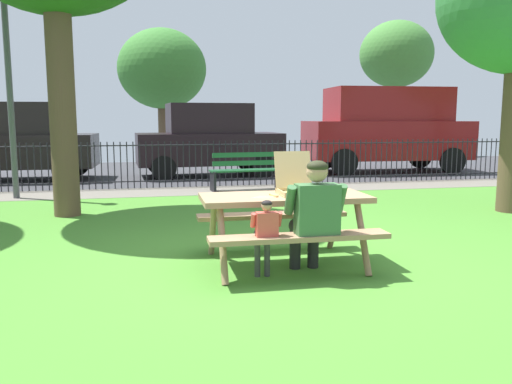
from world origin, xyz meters
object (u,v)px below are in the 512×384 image
object	(u,v)px
picnic_table_foreground	(285,211)
parked_car_center	(387,128)
adult_at_table	(314,213)
far_tree_midleft	(162,69)
park_bench_center	(247,172)
parked_car_far_left	(16,141)
lamp_post_walkway	(8,58)
pizza_slice_on_table	(266,196)
far_tree_center	(396,55)
child_at_table	(265,231)
parked_car_left	(209,139)
pizza_box_open	(297,186)

from	to	relation	value
picnic_table_foreground	parked_car_center	size ratio (longest dim) A/B	0.38
adult_at_table	far_tree_midleft	xyz separation A→B (m)	(-0.89, 16.53, 2.84)
park_bench_center	parked_car_far_left	world-z (taller)	parked_car_far_left
picnic_table_foreground	parked_car_far_left	bearing A→B (deg)	117.68
lamp_post_walkway	park_bench_center	bearing A→B (deg)	2.05
park_bench_center	lamp_post_walkway	bearing A→B (deg)	-177.95
pizza_slice_on_table	adult_at_table	bearing A→B (deg)	-46.54
picnic_table_foreground	parked_car_center	bearing A→B (deg)	58.36
lamp_post_walkway	far_tree_midleft	distance (m)	10.86
parked_car_center	far_tree_center	world-z (taller)	far_tree_center
lamp_post_walkway	far_tree_center	distance (m)	16.91
lamp_post_walkway	far_tree_center	bearing A→B (deg)	37.79
child_at_table	parked_car_center	xyz separation A→B (m)	(5.84, 9.46, 0.81)
far_tree_midleft	park_bench_center	bearing A→B (deg)	-81.91
far_tree_midleft	lamp_post_walkway	bearing A→B (deg)	-107.71
pizza_slice_on_table	far_tree_center	bearing A→B (deg)	59.43
park_bench_center	far_tree_midleft	world-z (taller)	far_tree_midleft
pizza_slice_on_table	parked_car_left	bearing A→B (deg)	86.93
pizza_box_open	parked_car_far_left	bearing A→B (deg)	118.58
picnic_table_foreground	pizza_box_open	distance (m)	0.31
picnic_table_foreground	lamp_post_walkway	distance (m)	7.30
picnic_table_foreground	lamp_post_walkway	size ratio (longest dim) A/B	0.40
picnic_table_foreground	adult_at_table	distance (m)	0.53
pizza_box_open	far_tree_midleft	distance (m)	16.22
adult_at_table	pizza_slice_on_table	bearing A→B (deg)	133.46
picnic_table_foreground	park_bench_center	bearing A→B (deg)	83.05
child_at_table	lamp_post_walkway	world-z (taller)	lamp_post_walkway
pizza_box_open	parked_car_far_left	distance (m)	10.11
picnic_table_foreground	park_bench_center	distance (m)	5.93
park_bench_center	picnic_table_foreground	bearing A→B (deg)	-96.95
far_tree_midleft	pizza_box_open	bearing A→B (deg)	-86.86
far_tree_center	parked_car_center	bearing A→B (deg)	-118.07
parked_car_far_left	parked_car_center	xyz separation A→B (m)	(10.19, -0.00, 0.29)
parked_car_far_left	parked_car_center	size ratio (longest dim) A/B	0.83
picnic_table_foreground	lamp_post_walkway	bearing A→B (deg)	125.14
pizza_box_open	lamp_post_walkway	world-z (taller)	lamp_post_walkway
parked_car_center	lamp_post_walkway	bearing A→B (deg)	-161.31
child_at_table	parked_car_far_left	world-z (taller)	parked_car_far_left
parked_car_left	parked_car_center	xyz separation A→B (m)	(5.25, -0.00, 0.29)
picnic_table_foreground	parked_car_left	distance (m)	8.95
parked_car_far_left	pizza_box_open	bearing A→B (deg)	-61.42
far_tree_center	parked_car_left	bearing A→B (deg)	-141.85
lamp_post_walkway	picnic_table_foreground	bearing A→B (deg)	-54.86
picnic_table_foreground	lamp_post_walkway	world-z (taller)	lamp_post_walkway
far_tree_midleft	picnic_table_foreground	bearing A→B (deg)	-87.41
pizza_box_open	park_bench_center	size ratio (longest dim) A/B	0.30
parked_car_left	far_tree_midleft	xyz separation A→B (m)	(-0.98, 7.10, 2.48)
park_bench_center	parked_car_center	size ratio (longest dim) A/B	0.34
pizza_slice_on_table	far_tree_midleft	size ratio (longest dim) A/B	0.05
child_at_table	far_tree_center	bearing A→B (deg)	59.84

